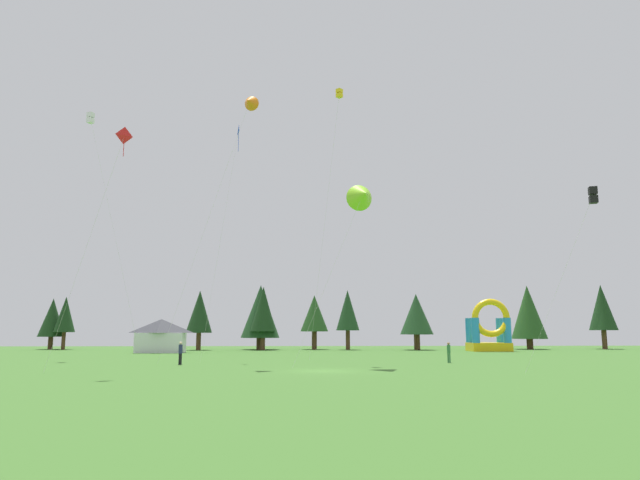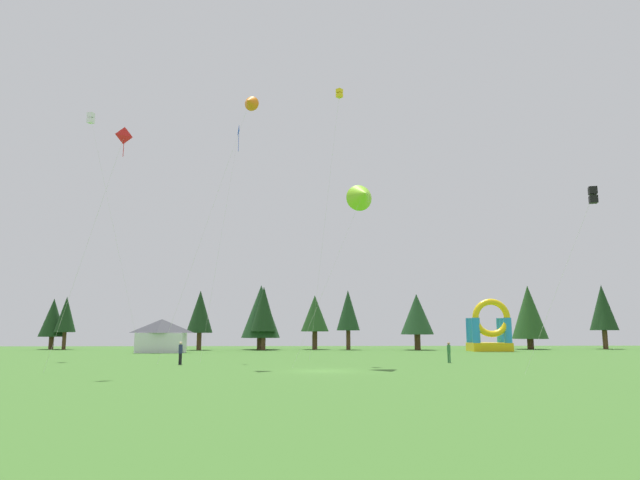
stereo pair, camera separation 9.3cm
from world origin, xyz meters
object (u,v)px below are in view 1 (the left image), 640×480
(kite_yellow_box, at_px, (339,96))
(festival_tent, at_px, (161,336))
(person_far_side, at_px, (180,351))
(kite_blue_diamond, at_px, (239,134))
(kite_white_box, at_px, (91,119))
(kite_black_box, at_px, (593,196))
(inflatable_red_slide, at_px, (489,332))
(person_left_edge, at_px, (449,351))
(kite_orange_delta, at_px, (250,102))
(kite_red_diamond, at_px, (124,139))
(kite_lime_delta, at_px, (362,196))

(kite_yellow_box, distance_m, festival_tent, 37.37)
(person_far_side, bearing_deg, kite_blue_diamond, -85.54)
(kite_white_box, xyz_separation_m, kite_black_box, (42.20, -23.25, -13.74))
(kite_blue_diamond, height_order, person_far_side, kite_blue_diamond)
(inflatable_red_slide, xyz_separation_m, festival_tent, (-42.79, -3.19, -0.46))
(person_left_edge, bearing_deg, kite_orange_delta, 57.30)
(kite_black_box, height_order, kite_yellow_box, kite_yellow_box)
(kite_red_diamond, relative_size, person_far_side, 8.84)
(kite_black_box, height_order, inflatable_red_slide, kite_black_box)
(kite_black_box, relative_size, person_left_edge, 6.95)
(kite_lime_delta, xyz_separation_m, kite_black_box, (14.42, -8.67, -1.97))
(festival_tent, bearing_deg, kite_lime_delta, -50.99)
(kite_red_diamond, height_order, kite_yellow_box, kite_yellow_box)
(kite_yellow_box, height_order, person_left_edge, kite_yellow_box)
(kite_blue_diamond, height_order, kite_orange_delta, kite_blue_diamond)
(kite_black_box, height_order, kite_orange_delta, kite_orange_delta)
(kite_blue_diamond, height_order, kite_lime_delta, kite_blue_diamond)
(kite_red_diamond, height_order, kite_orange_delta, kite_orange_delta)
(kite_white_box, bearing_deg, inflatable_red_slide, 18.44)
(kite_blue_diamond, bearing_deg, kite_black_box, -36.36)
(kite_lime_delta, bearing_deg, kite_blue_diamond, 137.74)
(kite_red_diamond, bearing_deg, kite_white_box, 116.23)
(kite_black_box, distance_m, kite_red_diamond, 32.11)
(kite_red_diamond, distance_m, kite_orange_delta, 13.47)
(kite_yellow_box, height_order, person_far_side, kite_yellow_box)
(kite_red_diamond, bearing_deg, kite_lime_delta, 20.86)
(person_left_edge, xyz_separation_m, festival_tent, (-30.25, 22.60, 1.03))
(inflatable_red_slide, bearing_deg, person_left_edge, -115.94)
(festival_tent, bearing_deg, kite_white_box, -113.13)
(kite_white_box, distance_m, kite_black_box, 50.11)
(kite_orange_delta, relative_size, person_far_side, 12.39)
(kite_black_box, relative_size, kite_red_diamond, 0.74)
(kite_white_box, xyz_separation_m, inflatable_red_slide, (48.31, 16.11, -22.89))
(kite_blue_diamond, bearing_deg, person_far_side, -116.84)
(festival_tent, bearing_deg, kite_black_box, -44.59)
(kite_red_diamond, bearing_deg, inflatable_red_slide, 44.56)
(kite_white_box, height_order, person_far_side, kite_white_box)
(kite_yellow_box, xyz_separation_m, person_left_edge, (9.30, -2.15, -24.25))
(kite_blue_diamond, bearing_deg, kite_orange_delta, -77.75)
(kite_white_box, distance_m, kite_orange_delta, 22.28)
(kite_blue_diamond, xyz_separation_m, kite_black_box, (25.68, -18.91, -10.73))
(kite_black_box, bearing_deg, inflatable_red_slide, 81.18)
(person_far_side, bearing_deg, kite_black_box, -170.70)
(person_far_side, bearing_deg, kite_red_diamond, 106.95)
(person_left_edge, relative_size, inflatable_red_slide, 0.25)
(person_far_side, bearing_deg, person_left_edge, -144.34)
(kite_black_box, distance_m, inflatable_red_slide, 40.86)
(kite_red_diamond, relative_size, festival_tent, 2.87)
(kite_white_box, distance_m, festival_tent, 27.24)
(kite_blue_diamond, relative_size, kite_black_box, 1.89)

